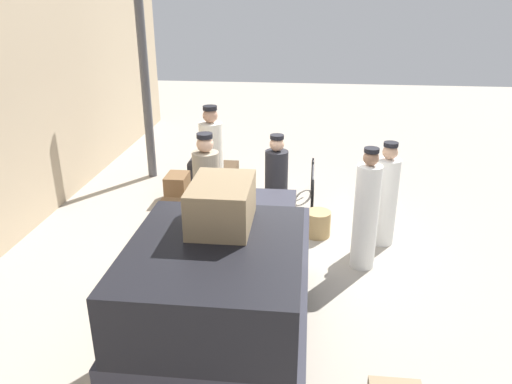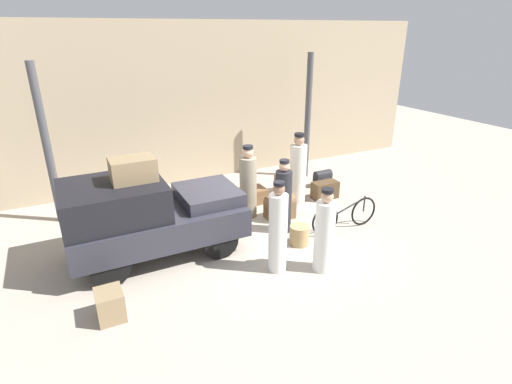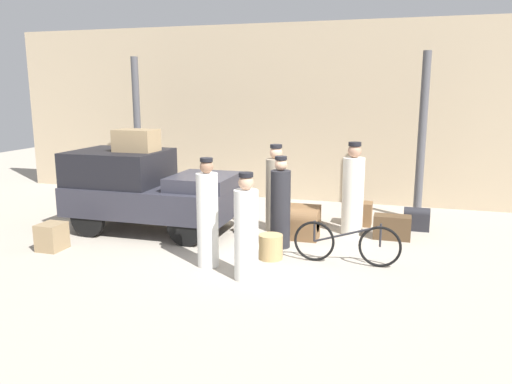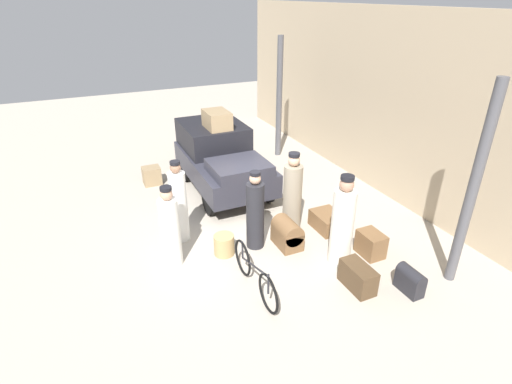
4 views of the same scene
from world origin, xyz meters
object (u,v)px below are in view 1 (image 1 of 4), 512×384
(conductor_in_dark_uniform, at_px, (207,194))
(trunk_large_brown, at_px, (173,217))
(suitcase_black_upright, at_px, (228,177))
(trunk_barrel_dark, at_px, (241,209))
(trunk_on_truck_roof, at_px, (222,204))
(wicker_basket, at_px, (318,224))
(truck, at_px, (227,281))
(bicycle, at_px, (312,187))
(suitcase_small_leather, at_px, (177,187))
(porter_carrying_trunk, at_px, (276,190))
(porter_standing_middle, at_px, (366,214))
(porter_lifting_near_truck, at_px, (385,198))
(porter_with_bicycle, at_px, (212,160))
(suitcase_tan_flat, at_px, (196,167))

(conductor_in_dark_uniform, distance_m, trunk_large_brown, 1.02)
(conductor_in_dark_uniform, distance_m, suitcase_black_upright, 2.39)
(suitcase_black_upright, relative_size, trunk_barrel_dark, 1.04)
(trunk_on_truck_roof, bearing_deg, conductor_in_dark_uniform, 15.05)
(wicker_basket, distance_m, conductor_in_dark_uniform, 1.88)
(truck, bearing_deg, bicycle, -12.32)
(trunk_large_brown, xyz_separation_m, suitcase_small_leather, (1.19, 0.23, 0.06))
(wicker_basket, relative_size, trunk_large_brown, 0.56)
(bicycle, bearing_deg, trunk_barrel_dark, 130.04)
(porter_carrying_trunk, xyz_separation_m, trunk_on_truck_roof, (-3.07, 0.32, 1.08))
(wicker_basket, bearing_deg, porter_carrying_trunk, 90.26)
(porter_carrying_trunk, height_order, trunk_barrel_dark, porter_carrying_trunk)
(bicycle, xyz_separation_m, trunk_large_brown, (-1.21, 2.33, -0.17))
(porter_carrying_trunk, relative_size, porter_standing_middle, 0.94)
(porter_lifting_near_truck, height_order, trunk_barrel_dark, porter_lifting_near_truck)
(bicycle, xyz_separation_m, porter_standing_middle, (-2.17, -0.74, 0.47))
(suitcase_small_leather, bearing_deg, trunk_on_truck_roof, -159.14)
(porter_standing_middle, bearing_deg, porter_with_bicycle, 51.47)
(conductor_in_dark_uniform, bearing_deg, suitcase_small_leather, 29.72)
(trunk_large_brown, relative_size, suitcase_small_leather, 1.37)
(porter_lifting_near_truck, height_order, trunk_large_brown, porter_lifting_near_truck)
(suitcase_black_upright, relative_size, suitcase_tan_flat, 1.36)
(suitcase_black_upright, height_order, trunk_barrel_dark, trunk_barrel_dark)
(conductor_in_dark_uniform, bearing_deg, wicker_basket, -78.34)
(bicycle, bearing_deg, conductor_in_dark_uniform, 134.78)
(porter_standing_middle, xyz_separation_m, suitcase_black_upright, (2.86, 2.44, -0.60))
(suitcase_small_leather, xyz_separation_m, suitcase_black_upright, (0.71, -0.86, -0.02))
(porter_carrying_trunk, height_order, porter_standing_middle, porter_standing_middle)
(trunk_barrel_dark, bearing_deg, porter_standing_middle, -121.04)
(porter_lifting_near_truck, relative_size, suitcase_tan_flat, 3.21)
(conductor_in_dark_uniform, relative_size, porter_carrying_trunk, 1.05)
(truck, height_order, trunk_large_brown, truck)
(bicycle, xyz_separation_m, porter_carrying_trunk, (-1.27, 0.59, 0.42))
(porter_standing_middle, relative_size, trunk_large_brown, 2.39)
(wicker_basket, distance_m, suitcase_tan_flat, 3.53)
(wicker_basket, bearing_deg, suitcase_small_leather, 64.86)
(porter_with_bicycle, bearing_deg, trunk_on_truck_roof, -167.44)
(porter_standing_middle, bearing_deg, wicker_basket, 35.42)
(porter_standing_middle, bearing_deg, suitcase_black_upright, 40.46)
(conductor_in_dark_uniform, height_order, suitcase_black_upright, conductor_in_dark_uniform)
(porter_lifting_near_truck, xyz_separation_m, porter_standing_middle, (-0.78, 0.37, 0.07))
(porter_with_bicycle, bearing_deg, trunk_barrel_dark, -143.69)
(truck, xyz_separation_m, trunk_on_truck_roof, (-0.16, 0.00, 0.96))
(truck, distance_m, suitcase_black_upright, 4.98)
(trunk_on_truck_roof, bearing_deg, porter_with_bicycle, 12.56)
(porter_lifting_near_truck, relative_size, suitcase_small_leather, 3.02)
(suitcase_small_leather, distance_m, trunk_barrel_dark, 1.68)
(trunk_on_truck_roof, bearing_deg, trunk_barrel_dark, 4.81)
(wicker_basket, xyz_separation_m, suitcase_small_leather, (1.25, 2.66, 0.04))
(truck, height_order, porter_carrying_trunk, porter_carrying_trunk)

